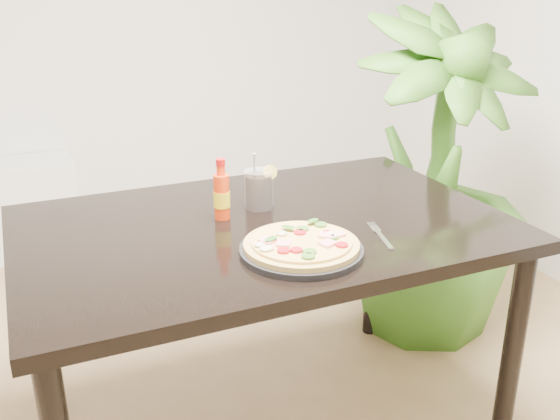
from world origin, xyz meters
name	(u,v)px	position (x,y,z in m)	size (l,w,h in m)	color
dining_table	(264,248)	(0.26, 0.22, 0.67)	(1.40, 0.90, 0.75)	black
plate	(301,250)	(0.27, -0.02, 0.76)	(0.32, 0.32, 0.02)	black
pizza	(301,244)	(0.27, -0.02, 0.78)	(0.30, 0.30, 0.03)	tan
hot_sauce_bottle	(222,195)	(0.16, 0.30, 0.82)	(0.06, 0.06, 0.18)	#EC3A0D
cola_cup	(259,190)	(0.30, 0.34, 0.81)	(0.10, 0.09, 0.18)	black
fork	(380,234)	(0.52, 0.00, 0.75)	(0.06, 0.19, 0.00)	silver
houseplant	(433,177)	(1.15, 0.60, 0.66)	(0.74, 0.74, 1.32)	#376E1D
plant_pot	(422,298)	(1.15, 0.60, 0.11)	(0.28, 0.28, 0.22)	brown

